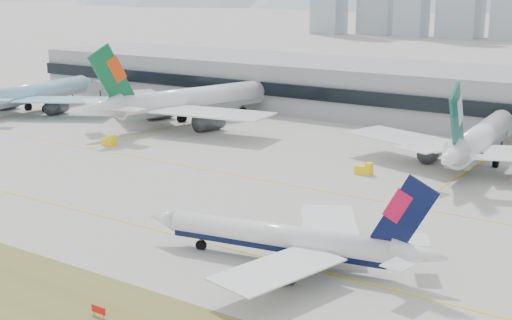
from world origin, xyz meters
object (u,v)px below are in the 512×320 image
Objects in this scene: widebody_cathay at (479,141)px; widebody_korean at (34,94)px; taxiing_airliner at (289,240)px; widebody_eva at (187,102)px; terminal at (418,93)px.

widebody_korean is at bearing 89.10° from widebody_cathay.
taxiing_airliner is 107.69m from widebody_eva.
widebody_korean is (-132.96, 62.04, 1.96)m from taxiing_airliner.
widebody_eva is (53.47, 10.55, 0.89)m from widebody_korean.
widebody_eva is at bearing -87.44° from widebody_korean.
widebody_korean reaches higher than terminal.
widebody_cathay is at bearing -103.12° from taxiing_airliner.
widebody_cathay is at bearing -54.99° from terminal.
widebody_korean is at bearing 114.35° from widebody_eva.
taxiing_airliner is 0.16× the size of terminal.
taxiing_airliner is at bearing 172.05° from widebody_cathay.
terminal is at bearing -33.01° from widebody_eva.
widebody_cathay is (136.86, 9.38, 0.07)m from widebody_korean.
widebody_korean reaches higher than taxiing_airliner.
taxiing_airliner is 0.77× the size of widebody_korean.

